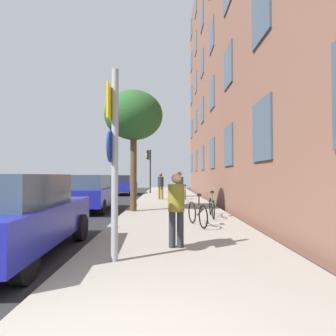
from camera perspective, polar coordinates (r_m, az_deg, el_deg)
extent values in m
plane|color=#332D28|center=(17.14, -11.15, -6.86)|extent=(41.80, 41.80, 0.00)
cube|color=#232326|center=(17.64, -17.91, -6.65)|extent=(7.00, 38.00, 0.01)
cube|color=gray|center=(16.87, 0.72, -6.77)|extent=(4.20, 38.00, 0.12)
cube|color=brown|center=(18.16, 9.67, 22.72)|extent=(0.50, 27.00, 18.11)
cube|color=#384756|center=(8.51, 18.23, 7.19)|extent=(0.06, 1.51, 1.73)
cube|color=#384756|center=(12.49, 11.99, 4.38)|extent=(0.06, 1.51, 1.73)
cube|color=#384756|center=(16.57, 8.82, 2.92)|extent=(0.06, 1.51, 1.73)
cube|color=#384756|center=(20.68, 6.90, 2.03)|extent=(0.06, 1.51, 1.73)
cube|color=#384756|center=(24.81, 5.62, 1.44)|extent=(0.06, 1.51, 1.73)
cube|color=#384756|center=(28.95, 4.71, 1.02)|extent=(0.06, 1.51, 1.73)
cube|color=#384756|center=(9.64, 18.04, 27.74)|extent=(0.06, 1.51, 1.73)
cube|color=#384756|center=(13.29, 11.91, 19.23)|extent=(0.06, 1.51, 1.73)
cube|color=#384756|center=(17.17, 8.77, 14.38)|extent=(0.06, 1.51, 1.73)
cube|color=#384756|center=(21.17, 6.87, 11.32)|extent=(0.06, 1.51, 1.73)
cube|color=#384756|center=(25.22, 5.60, 9.23)|extent=(0.06, 1.51, 1.73)
cube|color=#384756|center=(29.30, 4.70, 7.72)|extent=(0.06, 1.51, 1.73)
cube|color=#384756|center=(18.41, 8.72, 24.68)|extent=(0.06, 1.51, 1.73)
cube|color=#384756|center=(22.18, 6.84, 19.97)|extent=(0.06, 1.51, 1.73)
cube|color=#384756|center=(26.07, 5.58, 16.64)|extent=(0.06, 1.51, 1.73)
cube|color=#384756|center=(30.04, 4.68, 14.18)|extent=(0.06, 1.51, 1.73)
cube|color=#384756|center=(23.65, 6.81, 27.71)|extent=(0.06, 1.51, 1.73)
cube|color=#384756|center=(27.33, 5.56, 23.47)|extent=(0.06, 1.51, 1.73)
cube|color=#384756|center=(31.14, 4.67, 20.25)|extent=(0.06, 1.51, 1.73)
cube|color=#384756|center=(28.94, 5.54, 29.63)|extent=(0.06, 1.51, 1.73)
cube|color=#384756|center=(32.56, 4.65, 25.85)|extent=(0.06, 1.51, 1.73)
cylinder|color=gray|center=(5.07, -10.59, 0.71)|extent=(0.12, 0.12, 3.36)
cube|color=yellow|center=(5.23, -11.42, 12.47)|extent=(0.03, 0.60, 0.60)
cylinder|color=#14339E|center=(5.11, -11.46, 4.27)|extent=(0.03, 0.56, 0.56)
cylinder|color=black|center=(24.26, -3.57, -0.66)|extent=(0.12, 0.12, 3.70)
cube|color=black|center=(24.33, -3.98, 2.64)|extent=(0.20, 0.24, 0.80)
sphere|color=#4B0707|center=(24.36, -4.24, 3.25)|extent=(0.16, 0.16, 0.16)
sphere|color=orange|center=(24.34, -4.24, 2.64)|extent=(0.16, 0.16, 0.16)
sphere|color=#083E11|center=(24.32, -4.24, 2.03)|extent=(0.16, 0.16, 0.16)
cylinder|color=#4C3823|center=(12.05, -6.92, -0.73)|extent=(0.27, 0.27, 3.30)
ellipsoid|color=#235123|center=(12.31, -6.89, 10.42)|extent=(2.45, 2.45, 2.08)
torus|color=black|center=(9.02, 4.84, -8.85)|extent=(0.19, 0.66, 0.67)
torus|color=black|center=(8.13, 7.05, -9.65)|extent=(0.19, 0.66, 0.67)
cylinder|color=black|center=(8.55, 5.88, -8.02)|extent=(0.23, 0.80, 0.04)
cylinder|color=black|center=(8.34, 6.45, -8.76)|extent=(0.16, 0.49, 0.27)
cylinder|color=black|center=(8.39, 6.21, -6.43)|extent=(0.04, 0.04, 0.28)
cube|color=black|center=(8.38, 6.21, -5.34)|extent=(0.10, 0.24, 0.06)
cylinder|color=#4C4C4C|center=(8.97, 4.84, -5.60)|extent=(0.42, 0.13, 0.03)
torus|color=black|center=(10.93, 8.48, -7.60)|extent=(0.08, 0.65, 0.65)
torus|color=black|center=(9.93, 9.06, -8.21)|extent=(0.08, 0.65, 0.65)
cylinder|color=#267233|center=(10.41, 8.75, -6.91)|extent=(0.10, 0.86, 0.04)
cylinder|color=#267233|center=(10.17, 8.90, -7.50)|extent=(0.08, 0.52, 0.28)
cylinder|color=#267233|center=(10.24, 8.84, -5.62)|extent=(0.04, 0.04, 0.28)
cube|color=black|center=(10.23, 8.83, -4.72)|extent=(0.10, 0.24, 0.06)
cylinder|color=#4C4C4C|center=(10.89, 8.47, -4.95)|extent=(0.42, 0.06, 0.03)
torus|color=black|center=(13.97, 2.32, -6.29)|extent=(0.09, 0.65, 0.65)
torus|color=black|center=(13.01, 2.90, -6.64)|extent=(0.09, 0.65, 0.65)
cylinder|color=#B21E1E|center=(13.47, 2.60, -5.71)|extent=(0.11, 0.82, 0.04)
cylinder|color=#B21E1E|center=(13.24, 2.75, -6.13)|extent=(0.08, 0.50, 0.27)
cylinder|color=#B21E1E|center=(13.32, 2.69, -4.70)|extent=(0.04, 0.04, 0.28)
cube|color=black|center=(13.31, 2.69, -4.01)|extent=(0.10, 0.24, 0.06)
cylinder|color=#4C4C4C|center=(13.93, 2.32, -4.23)|extent=(0.42, 0.06, 0.03)
torus|color=black|center=(15.75, 2.61, -5.78)|extent=(0.06, 0.63, 0.63)
torus|color=black|center=(14.74, 2.99, -6.08)|extent=(0.06, 0.63, 0.63)
cylinder|color=#99999E|center=(15.23, 2.79, -5.28)|extent=(0.08, 0.87, 0.04)
cylinder|color=#99999E|center=(14.98, 2.89, -5.64)|extent=(0.06, 0.53, 0.28)
cylinder|color=#99999E|center=(15.06, 2.85, -4.40)|extent=(0.04, 0.04, 0.28)
cube|color=black|center=(15.06, 2.85, -3.79)|extent=(0.10, 0.24, 0.06)
cylinder|color=#4C4C4C|center=(15.72, 2.61, -3.99)|extent=(0.42, 0.05, 0.03)
torus|color=black|center=(17.23, 1.33, -5.37)|extent=(0.06, 0.66, 0.66)
torus|color=black|center=(16.15, 1.61, -5.63)|extent=(0.06, 0.66, 0.66)
cylinder|color=black|center=(16.68, 1.46, -4.87)|extent=(0.08, 0.93, 0.04)
cylinder|color=black|center=(16.41, 1.53, -5.21)|extent=(0.06, 0.56, 0.30)
cylinder|color=black|center=(16.50, 1.51, -4.05)|extent=(0.04, 0.04, 0.28)
cube|color=black|center=(16.50, 1.50, -3.49)|extent=(0.10, 0.24, 0.06)
cylinder|color=#4C4C4C|center=(17.21, 1.33, -3.68)|extent=(0.42, 0.05, 0.03)
torus|color=black|center=(18.72, 3.48, -5.10)|extent=(0.09, 0.63, 0.63)
torus|color=black|center=(17.65, 3.43, -5.32)|extent=(0.09, 0.63, 0.63)
cylinder|color=#194C99|center=(18.17, 3.45, -4.66)|extent=(0.12, 0.91, 0.04)
cylinder|color=#194C99|center=(17.91, 3.44, -4.96)|extent=(0.09, 0.55, 0.30)
cylinder|color=#194C99|center=(18.00, 3.45, -3.92)|extent=(0.04, 0.04, 0.28)
cube|color=black|center=(17.99, 3.44, -3.41)|extent=(0.10, 0.24, 0.06)
cylinder|color=#4C4C4C|center=(18.69, 3.47, -3.59)|extent=(0.42, 0.07, 0.03)
cylinder|color=#26262D|center=(6.03, 0.84, -12.16)|extent=(0.14, 0.14, 0.75)
cylinder|color=#26262D|center=(6.03, 2.47, -12.14)|extent=(0.14, 0.14, 0.75)
cylinder|color=olive|center=(5.94, 1.65, -5.95)|extent=(0.48, 0.48, 0.56)
sphere|color=tan|center=(5.93, 1.65, -2.09)|extent=(0.20, 0.20, 0.20)
cylinder|color=#4C4742|center=(13.67, 1.93, -6.04)|extent=(0.15, 0.15, 0.82)
cylinder|color=#4C4742|center=(13.68, 2.70, -6.03)|extent=(0.15, 0.15, 0.82)
cylinder|color=#4C4742|center=(13.63, 2.31, -3.04)|extent=(0.51, 0.51, 0.61)
sphere|color=#936B4C|center=(13.63, 2.31, -1.20)|extent=(0.22, 0.22, 0.22)
cylinder|color=olive|center=(17.83, -1.78, -5.00)|extent=(0.15, 0.15, 0.81)
cylinder|color=olive|center=(17.83, -1.20, -5.00)|extent=(0.15, 0.15, 0.81)
cylinder|color=#26262D|center=(17.80, -1.49, -2.73)|extent=(0.48, 0.48, 0.60)
sphere|color=brown|center=(17.79, -1.49, -1.33)|extent=(0.22, 0.22, 0.22)
cube|color=navy|center=(6.42, -28.29, -9.62)|extent=(2.06, 4.47, 0.70)
cube|color=#384756|center=(6.17, -29.16, -3.89)|extent=(1.68, 2.53, 0.60)
cylinder|color=black|center=(8.11, -29.15, -10.38)|extent=(0.22, 0.64, 0.64)
cylinder|color=black|center=(7.46, -17.13, -11.30)|extent=(0.22, 0.64, 0.64)
cylinder|color=black|center=(4.88, -26.93, -16.51)|extent=(0.22, 0.64, 0.64)
cube|color=navy|center=(13.34, -15.27, -5.44)|extent=(1.86, 4.19, 0.70)
cube|color=#384756|center=(13.11, -15.48, -2.67)|extent=(1.55, 2.36, 0.60)
cylinder|color=black|center=(14.86, -17.05, -6.37)|extent=(0.22, 0.64, 0.64)
cylinder|color=black|center=(14.49, -10.80, -6.54)|extent=(0.22, 0.64, 0.64)
cylinder|color=black|center=(12.34, -20.56, -7.35)|extent=(0.22, 0.64, 0.64)
cylinder|color=black|center=(11.89, -13.07, -7.64)|extent=(0.22, 0.64, 0.64)
cube|color=navy|center=(24.10, -8.99, -3.70)|extent=(1.99, 4.39, 0.70)
cube|color=#1E232D|center=(23.87, -9.05, -2.16)|extent=(1.62, 2.48, 0.60)
cylinder|color=black|center=(25.61, -10.37, -4.35)|extent=(0.22, 0.64, 0.64)
cylinder|color=black|center=(25.38, -6.70, -4.39)|extent=(0.22, 0.64, 0.64)
cylinder|color=black|center=(22.89, -11.53, -4.68)|extent=(0.22, 0.64, 0.64)
cylinder|color=black|center=(22.64, -7.43, -4.73)|extent=(0.22, 0.64, 0.64)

